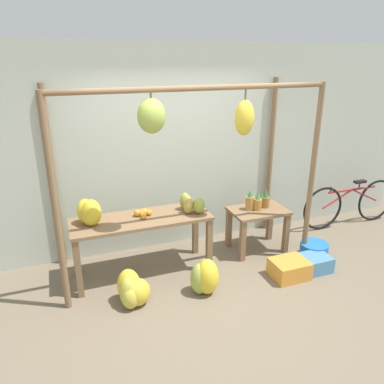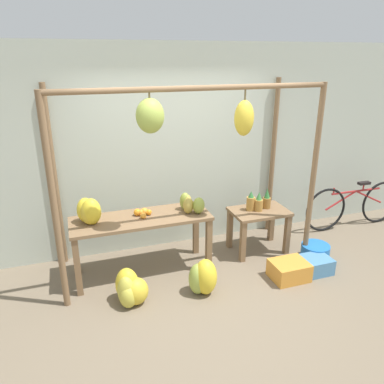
{
  "view_description": "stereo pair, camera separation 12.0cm",
  "coord_description": "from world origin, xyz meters",
  "px_view_note": "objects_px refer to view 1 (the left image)",
  "views": [
    {
      "loc": [
        -1.47,
        -3.25,
        2.63
      ],
      "look_at": [
        0.06,
        0.86,
        1.01
      ],
      "focal_mm": 35.0,
      "sensor_mm": 36.0,
      "label": 1
    },
    {
      "loc": [
        -1.36,
        -3.29,
        2.63
      ],
      "look_at": [
        0.06,
        0.86,
        1.01
      ],
      "focal_mm": 35.0,
      "sensor_mm": 36.0,
      "label": 2
    }
  ],
  "objects_px": {
    "pineapple_cluster": "(257,201)",
    "orange_pile": "(143,213)",
    "banana_pile_on_table": "(89,213)",
    "banana_pile_ground_left": "(132,291)",
    "blue_bucket": "(314,250)",
    "papaya_pile": "(190,204)",
    "banana_pile_ground_right": "(203,278)",
    "fruit_crate_white": "(289,269)",
    "parked_bicycle": "(350,203)",
    "fruit_crate_purple": "(314,263)"
  },
  "relations": [
    {
      "from": "banana_pile_on_table",
      "to": "banana_pile_ground_left",
      "type": "bearing_deg",
      "value": -62.28
    },
    {
      "from": "parked_bicycle",
      "to": "fruit_crate_white",
      "type": "bearing_deg",
      "value": -151.25
    },
    {
      "from": "pineapple_cluster",
      "to": "blue_bucket",
      "type": "xyz_separation_m",
      "value": [
        0.62,
        -0.52,
        -0.63
      ]
    },
    {
      "from": "banana_pile_on_table",
      "to": "banana_pile_ground_right",
      "type": "bearing_deg",
      "value": -31.15
    },
    {
      "from": "banana_pile_on_table",
      "to": "banana_pile_ground_left",
      "type": "relative_size",
      "value": 0.81
    },
    {
      "from": "pineapple_cluster",
      "to": "orange_pile",
      "type": "bearing_deg",
      "value": -179.14
    },
    {
      "from": "banana_pile_on_table",
      "to": "papaya_pile",
      "type": "height_order",
      "value": "banana_pile_on_table"
    },
    {
      "from": "fruit_crate_white",
      "to": "blue_bucket",
      "type": "bearing_deg",
      "value": 25.97
    },
    {
      "from": "orange_pile",
      "to": "parked_bicycle",
      "type": "height_order",
      "value": "orange_pile"
    },
    {
      "from": "fruit_crate_purple",
      "to": "papaya_pile",
      "type": "bearing_deg",
      "value": 154.17
    },
    {
      "from": "banana_pile_ground_right",
      "to": "banana_pile_ground_left",
      "type": "bearing_deg",
      "value": 174.75
    },
    {
      "from": "pineapple_cluster",
      "to": "banana_pile_ground_left",
      "type": "bearing_deg",
      "value": -160.89
    },
    {
      "from": "banana_pile_ground_right",
      "to": "fruit_crate_white",
      "type": "xyz_separation_m",
      "value": [
        1.13,
        -0.06,
        -0.09
      ]
    },
    {
      "from": "banana_pile_ground_left",
      "to": "blue_bucket",
      "type": "bearing_deg",
      "value": 3.29
    },
    {
      "from": "blue_bucket",
      "to": "fruit_crate_purple",
      "type": "height_order",
      "value": "blue_bucket"
    },
    {
      "from": "pineapple_cluster",
      "to": "papaya_pile",
      "type": "distance_m",
      "value": 1.03
    },
    {
      "from": "parked_bicycle",
      "to": "fruit_crate_purple",
      "type": "relative_size",
      "value": 4.42
    },
    {
      "from": "banana_pile_ground_left",
      "to": "banana_pile_ground_right",
      "type": "bearing_deg",
      "value": -5.25
    },
    {
      "from": "fruit_crate_white",
      "to": "fruit_crate_purple",
      "type": "height_order",
      "value": "fruit_crate_white"
    },
    {
      "from": "pineapple_cluster",
      "to": "fruit_crate_white",
      "type": "height_order",
      "value": "pineapple_cluster"
    },
    {
      "from": "banana_pile_on_table",
      "to": "pineapple_cluster",
      "type": "distance_m",
      "value": 2.26
    },
    {
      "from": "orange_pile",
      "to": "pineapple_cluster",
      "type": "distance_m",
      "value": 1.62
    },
    {
      "from": "fruit_crate_purple",
      "to": "blue_bucket",
      "type": "bearing_deg",
      "value": 52.82
    },
    {
      "from": "banana_pile_on_table",
      "to": "parked_bicycle",
      "type": "bearing_deg",
      "value": 3.17
    },
    {
      "from": "parked_bicycle",
      "to": "papaya_pile",
      "type": "relative_size",
      "value": 4.62
    },
    {
      "from": "pineapple_cluster",
      "to": "banana_pile_ground_right",
      "type": "xyz_separation_m",
      "value": [
        -1.1,
        -0.74,
        -0.54
      ]
    },
    {
      "from": "papaya_pile",
      "to": "fruit_crate_purple",
      "type": "height_order",
      "value": "papaya_pile"
    },
    {
      "from": "pineapple_cluster",
      "to": "papaya_pile",
      "type": "height_order",
      "value": "papaya_pile"
    },
    {
      "from": "orange_pile",
      "to": "papaya_pile",
      "type": "bearing_deg",
      "value": -5.91
    },
    {
      "from": "fruit_crate_white",
      "to": "pineapple_cluster",
      "type": "bearing_deg",
      "value": 92.55
    },
    {
      "from": "banana_pile_on_table",
      "to": "pineapple_cluster",
      "type": "xyz_separation_m",
      "value": [
        2.25,
        0.05,
        -0.18
      ]
    },
    {
      "from": "parked_bicycle",
      "to": "papaya_pile",
      "type": "distance_m",
      "value": 2.91
    },
    {
      "from": "fruit_crate_purple",
      "to": "parked_bicycle",
      "type": "bearing_deg",
      "value": 34.38
    },
    {
      "from": "orange_pile",
      "to": "fruit_crate_purple",
      "type": "xyz_separation_m",
      "value": [
        2.04,
        -0.76,
        -0.7
      ]
    },
    {
      "from": "pineapple_cluster",
      "to": "fruit_crate_purple",
      "type": "height_order",
      "value": "pineapple_cluster"
    },
    {
      "from": "pineapple_cluster",
      "to": "banana_pile_ground_left",
      "type": "distance_m",
      "value": 2.11
    },
    {
      "from": "orange_pile",
      "to": "banana_pile_ground_left",
      "type": "xyz_separation_m",
      "value": [
        -0.3,
        -0.64,
        -0.63
      ]
    },
    {
      "from": "parked_bicycle",
      "to": "fruit_crate_purple",
      "type": "xyz_separation_m",
      "value": [
        -1.41,
        -0.96,
        -0.27
      ]
    },
    {
      "from": "orange_pile",
      "to": "parked_bicycle",
      "type": "xyz_separation_m",
      "value": [
        3.45,
        0.2,
        -0.43
      ]
    },
    {
      "from": "orange_pile",
      "to": "banana_pile_ground_left",
      "type": "relative_size",
      "value": 0.51
    },
    {
      "from": "pineapple_cluster",
      "to": "fruit_crate_white",
      "type": "relative_size",
      "value": 0.81
    },
    {
      "from": "pineapple_cluster",
      "to": "banana_pile_ground_left",
      "type": "relative_size",
      "value": 0.85
    },
    {
      "from": "banana_pile_on_table",
      "to": "papaya_pile",
      "type": "bearing_deg",
      "value": -1.86
    },
    {
      "from": "pineapple_cluster",
      "to": "banana_pile_ground_right",
      "type": "distance_m",
      "value": 1.43
    },
    {
      "from": "parked_bicycle",
      "to": "banana_pile_ground_left",
      "type": "bearing_deg",
      "value": -167.32
    },
    {
      "from": "blue_bucket",
      "to": "fruit_crate_purple",
      "type": "distance_m",
      "value": 0.33
    },
    {
      "from": "banana_pile_on_table",
      "to": "banana_pile_ground_left",
      "type": "xyz_separation_m",
      "value": [
        0.33,
        -0.62,
        -0.74
      ]
    },
    {
      "from": "banana_pile_on_table",
      "to": "papaya_pile",
      "type": "relative_size",
      "value": 0.9
    },
    {
      "from": "papaya_pile",
      "to": "blue_bucket",
      "type": "bearing_deg",
      "value": -14.75
    },
    {
      "from": "banana_pile_on_table",
      "to": "blue_bucket",
      "type": "distance_m",
      "value": 3.02
    }
  ]
}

